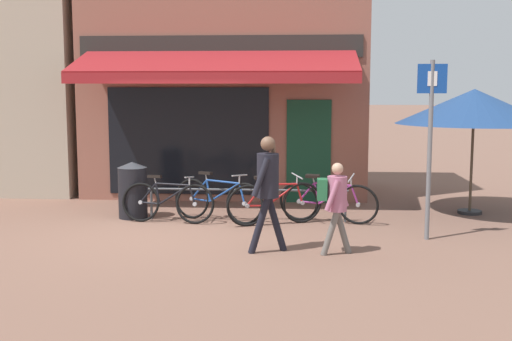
{
  "coord_description": "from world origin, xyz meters",
  "views": [
    {
      "loc": [
        2.19,
        -10.09,
        2.34
      ],
      "look_at": [
        1.5,
        -0.15,
        1.05
      ],
      "focal_mm": 45.0,
      "sensor_mm": 36.0,
      "label": 1
    }
  ],
  "objects_px": {
    "bicycle_purple": "(328,201)",
    "pedestrian_child": "(335,197)",
    "pedestrian_adult": "(268,181)",
    "cafe_parasol": "(474,107)",
    "parking_sign": "(430,132)",
    "bicycle_black": "(167,202)",
    "bicycle_red": "(275,203)",
    "litter_bin": "(133,190)",
    "bicycle_blue": "(218,199)"
  },
  "relations": [
    {
      "from": "bicycle_purple",
      "to": "cafe_parasol",
      "type": "xyz_separation_m",
      "value": [
        2.69,
        1.03,
        1.61
      ]
    },
    {
      "from": "pedestrian_adult",
      "to": "litter_bin",
      "type": "height_order",
      "value": "pedestrian_adult"
    },
    {
      "from": "bicycle_black",
      "to": "bicycle_red",
      "type": "bearing_deg",
      "value": 4.36
    },
    {
      "from": "pedestrian_adult",
      "to": "cafe_parasol",
      "type": "xyz_separation_m",
      "value": [
        3.63,
        3.08,
        0.96
      ]
    },
    {
      "from": "bicycle_blue",
      "to": "pedestrian_adult",
      "type": "height_order",
      "value": "pedestrian_adult"
    },
    {
      "from": "pedestrian_adult",
      "to": "pedestrian_child",
      "type": "bearing_deg",
      "value": -4.37
    },
    {
      "from": "bicycle_blue",
      "to": "bicycle_red",
      "type": "xyz_separation_m",
      "value": [
        1.02,
        -0.25,
        0.0
      ]
    },
    {
      "from": "bicycle_blue",
      "to": "litter_bin",
      "type": "xyz_separation_m",
      "value": [
        -1.57,
        0.19,
        0.12
      ]
    },
    {
      "from": "pedestrian_child",
      "to": "cafe_parasol",
      "type": "relative_size",
      "value": 0.46
    },
    {
      "from": "bicycle_purple",
      "to": "parking_sign",
      "type": "distance_m",
      "value": 2.27
    },
    {
      "from": "parking_sign",
      "to": "cafe_parasol",
      "type": "xyz_separation_m",
      "value": [
        1.2,
        2.15,
        0.32
      ]
    },
    {
      "from": "bicycle_blue",
      "to": "cafe_parasol",
      "type": "xyz_separation_m",
      "value": [
        4.62,
        1.0,
        1.61
      ]
    },
    {
      "from": "bicycle_black",
      "to": "bicycle_blue",
      "type": "xyz_separation_m",
      "value": [
        0.86,
        0.18,
        0.02
      ]
    },
    {
      "from": "pedestrian_child",
      "to": "parking_sign",
      "type": "xyz_separation_m",
      "value": [
        1.48,
        0.98,
        0.86
      ]
    },
    {
      "from": "bicycle_red",
      "to": "pedestrian_adult",
      "type": "relative_size",
      "value": 0.98
    },
    {
      "from": "bicycle_black",
      "to": "litter_bin",
      "type": "relative_size",
      "value": 1.65
    },
    {
      "from": "pedestrian_child",
      "to": "bicycle_red",
      "type": "bearing_deg",
      "value": 116.49
    },
    {
      "from": "bicycle_black",
      "to": "bicycle_blue",
      "type": "bearing_deg",
      "value": 18.39
    },
    {
      "from": "bicycle_black",
      "to": "parking_sign",
      "type": "height_order",
      "value": "parking_sign"
    },
    {
      "from": "bicycle_red",
      "to": "pedestrian_adult",
      "type": "bearing_deg",
      "value": -111.48
    },
    {
      "from": "bicycle_blue",
      "to": "pedestrian_child",
      "type": "distance_m",
      "value": 2.91
    },
    {
      "from": "bicycle_black",
      "to": "parking_sign",
      "type": "distance_m",
      "value": 4.57
    },
    {
      "from": "bicycle_purple",
      "to": "pedestrian_adult",
      "type": "distance_m",
      "value": 2.35
    },
    {
      "from": "bicycle_black",
      "to": "cafe_parasol",
      "type": "height_order",
      "value": "cafe_parasol"
    },
    {
      "from": "parking_sign",
      "to": "bicycle_black",
      "type": "bearing_deg",
      "value": 167.19
    },
    {
      "from": "pedestrian_adult",
      "to": "cafe_parasol",
      "type": "bearing_deg",
      "value": 39.24
    },
    {
      "from": "bicycle_red",
      "to": "cafe_parasol",
      "type": "distance_m",
      "value": 4.14
    },
    {
      "from": "pedestrian_child",
      "to": "parking_sign",
      "type": "bearing_deg",
      "value": 34.07
    },
    {
      "from": "bicycle_purple",
      "to": "litter_bin",
      "type": "xyz_separation_m",
      "value": [
        -3.5,
        0.22,
        0.13
      ]
    },
    {
      "from": "pedestrian_child",
      "to": "litter_bin",
      "type": "distance_m",
      "value": 4.21
    },
    {
      "from": "bicycle_red",
      "to": "litter_bin",
      "type": "xyz_separation_m",
      "value": [
        -2.59,
        0.45,
        0.12
      ]
    },
    {
      "from": "bicycle_black",
      "to": "pedestrian_adult",
      "type": "bearing_deg",
      "value": -39.09
    },
    {
      "from": "bicycle_red",
      "to": "bicycle_purple",
      "type": "relative_size",
      "value": 0.94
    },
    {
      "from": "bicycle_purple",
      "to": "pedestrian_child",
      "type": "distance_m",
      "value": 2.15
    },
    {
      "from": "cafe_parasol",
      "to": "bicycle_red",
      "type": "bearing_deg",
      "value": -160.74
    },
    {
      "from": "bicycle_blue",
      "to": "cafe_parasol",
      "type": "distance_m",
      "value": 4.99
    },
    {
      "from": "bicycle_blue",
      "to": "parking_sign",
      "type": "xyz_separation_m",
      "value": [
        3.42,
        -1.15,
        1.28
      ]
    },
    {
      "from": "pedestrian_adult",
      "to": "bicycle_black",
      "type": "bearing_deg",
      "value": 133.11
    },
    {
      "from": "parking_sign",
      "to": "bicycle_purple",
      "type": "bearing_deg",
      "value": 142.86
    },
    {
      "from": "bicycle_purple",
      "to": "pedestrian_child",
      "type": "height_order",
      "value": "pedestrian_child"
    },
    {
      "from": "bicycle_red",
      "to": "pedestrian_child",
      "type": "bearing_deg",
      "value": -84.57
    },
    {
      "from": "pedestrian_child",
      "to": "litter_bin",
      "type": "bearing_deg",
      "value": 146.92
    },
    {
      "from": "bicycle_purple",
      "to": "pedestrian_child",
      "type": "bearing_deg",
      "value": -74.89
    },
    {
      "from": "pedestrian_adult",
      "to": "parking_sign",
      "type": "bearing_deg",
      "value": 19.87
    },
    {
      "from": "bicycle_black",
      "to": "parking_sign",
      "type": "relative_size",
      "value": 0.61
    },
    {
      "from": "bicycle_blue",
      "to": "litter_bin",
      "type": "distance_m",
      "value": 1.58
    },
    {
      "from": "pedestrian_child",
      "to": "parking_sign",
      "type": "height_order",
      "value": "parking_sign"
    },
    {
      "from": "pedestrian_adult",
      "to": "bicycle_blue",
      "type": "bearing_deg",
      "value": 114.41
    },
    {
      "from": "litter_bin",
      "to": "cafe_parasol",
      "type": "height_order",
      "value": "cafe_parasol"
    },
    {
      "from": "litter_bin",
      "to": "bicycle_blue",
      "type": "bearing_deg",
      "value": -7.02
    }
  ]
}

